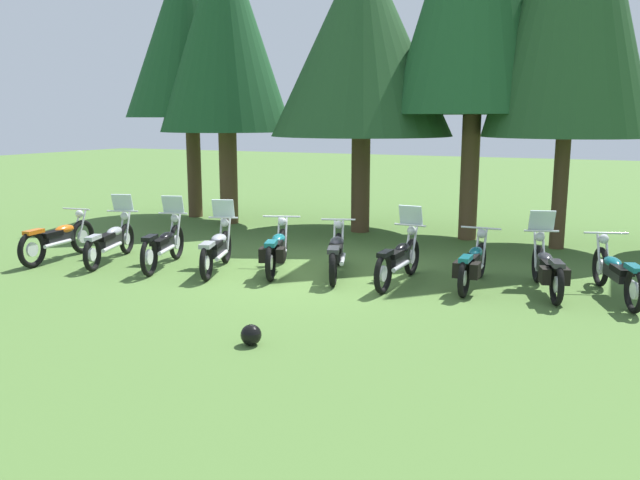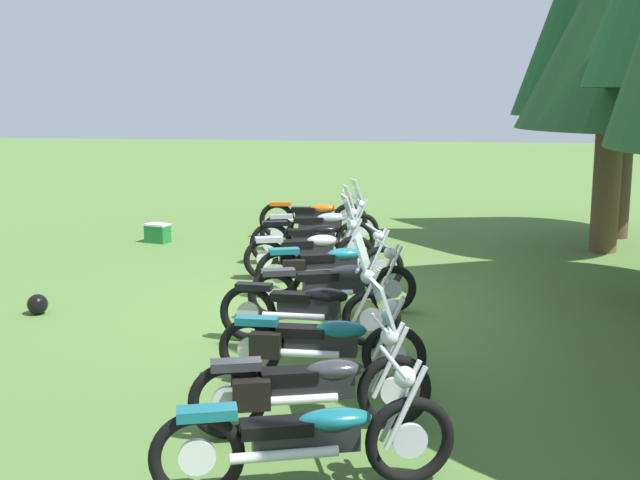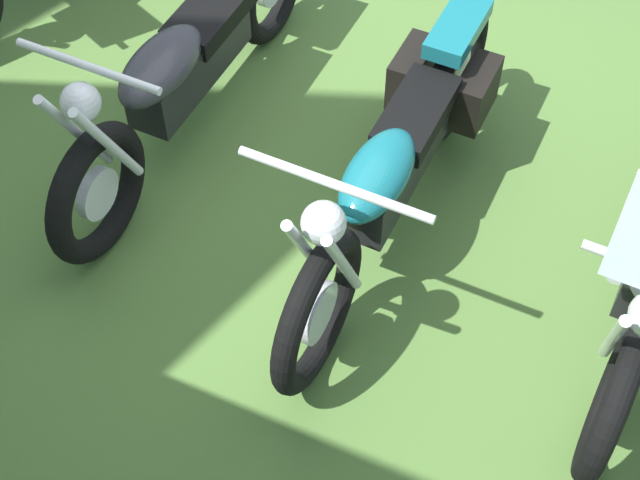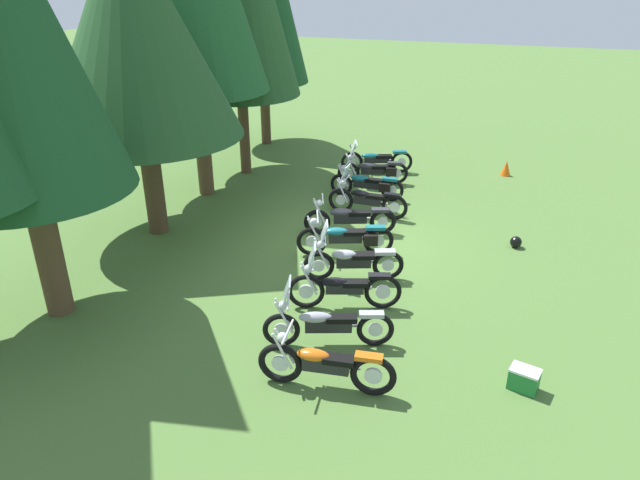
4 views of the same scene
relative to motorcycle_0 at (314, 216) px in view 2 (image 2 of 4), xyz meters
The scene contains 13 objects.
ground_plane 5.46m from the motorcycle_0, 10.45° to the left, with size 80.00×80.00×0.00m, color #4C7033.
motorcycle_0 is the anchor object (origin of this frame).
motorcycle_1 1.16m from the motorcycle_0, 16.99° to the left, with size 0.98×2.27×1.35m.
motorcycle_2 2.46m from the motorcycle_0, ahead, with size 0.88×2.19×1.38m.
motorcycle_3 3.64m from the motorcycle_0, ahead, with size 0.90×2.09×1.35m.
motorcycle_4 4.80m from the motorcycle_0, 11.69° to the left, with size 1.06×2.18×1.01m.
motorcycle_5 5.98m from the motorcycle_0, 11.92° to the left, with size 1.01×2.24×0.99m.
motorcycle_6 7.22m from the motorcycle_0, ahead, with size 0.62×2.22×1.36m.
motorcycle_7 8.52m from the motorcycle_0, ahead, with size 0.73×2.18×0.99m.
motorcycle_8 9.76m from the motorcycle_0, ahead, with size 0.90×2.11×1.35m.
motorcycle_9 10.85m from the motorcycle_0, ahead, with size 1.00×2.24×1.01m.
picnic_cooler 3.23m from the motorcycle_0, 72.19° to the right, with size 0.42×0.53×0.39m.
dropped_helmet 6.97m from the motorcycle_0, 23.81° to the right, with size 0.28×0.28×0.28m, color black.
Camera 2 is at (10.90, 1.65, 2.98)m, focal length 44.82 mm.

